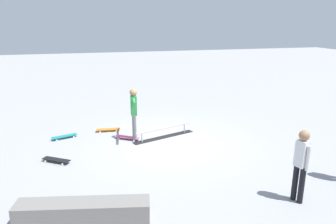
{
  "coord_description": "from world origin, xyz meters",
  "views": [
    {
      "loc": [
        2.4,
        8.99,
        3.69
      ],
      "look_at": [
        -0.02,
        -0.02,
        1.0
      ],
      "focal_mm": 34.04,
      "sensor_mm": 36.0,
      "label": 1
    }
  ],
  "objects": [
    {
      "name": "loose_skateboard_black",
      "position": [
        3.27,
        0.58,
        0.07
      ],
      "size": [
        0.77,
        0.62,
        0.09
      ],
      "rotation": [
        0.0,
        0.0,
        5.68
      ],
      "color": "black",
      "rests_on": "ground_plane"
    },
    {
      "name": "grind_rail",
      "position": [
        -0.02,
        -0.52,
        0.14
      ],
      "size": [
        2.19,
        0.93,
        0.34
      ],
      "rotation": [
        0.0,
        0.0,
        0.32
      ],
      "color": "black",
      "rests_on": "ground_plane"
    },
    {
      "name": "ground_plane",
      "position": [
        0.0,
        0.0,
        0.0
      ],
      "size": [
        60.0,
        60.0,
        0.0
      ],
      "primitive_type": "plane",
      "color": "#9E9EA3"
    },
    {
      "name": "loose_skateboard_orange",
      "position": [
        1.7,
        -1.57,
        0.07
      ],
      "size": [
        0.81,
        0.31,
        0.09
      ],
      "rotation": [
        0.0,
        0.0,
        3.06
      ],
      "color": "orange",
      "rests_on": "ground_plane"
    },
    {
      "name": "skate_ledge",
      "position": [
        2.59,
        3.44,
        0.19
      ],
      "size": [
        2.58,
        0.98,
        0.39
      ],
      "primitive_type": "cube",
      "rotation": [
        0.0,
        0.0,
        -0.21
      ],
      "color": "gray",
      "rests_on": "ground_plane"
    },
    {
      "name": "skater_main",
      "position": [
        0.95,
        -0.51,
        0.98
      ],
      "size": [
        0.25,
        1.35,
        1.68
      ],
      "rotation": [
        0.0,
        0.0,
        1.45
      ],
      "color": "slate",
      "rests_on": "ground_plane"
    },
    {
      "name": "skateboard_main",
      "position": [
        1.17,
        -0.62,
        0.07
      ],
      "size": [
        0.77,
        0.62,
        0.09
      ],
      "rotation": [
        0.0,
        0.0,
        2.54
      ],
      "color": "#E05993",
      "rests_on": "ground_plane"
    },
    {
      "name": "bystander_white_shirt",
      "position": [
        -1.79,
        3.92,
        0.9
      ],
      "size": [
        0.24,
        0.36,
        1.59
      ],
      "rotation": [
        0.0,
        0.0,
        1.86
      ],
      "color": "black",
      "rests_on": "ground_plane"
    },
    {
      "name": "loose_skateboard_teal",
      "position": [
        3.13,
        -1.25,
        0.07
      ],
      "size": [
        0.82,
        0.44,
        0.09
      ],
      "rotation": [
        0.0,
        0.0,
        0.31
      ],
      "color": "teal",
      "rests_on": "ground_plane"
    }
  ]
}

